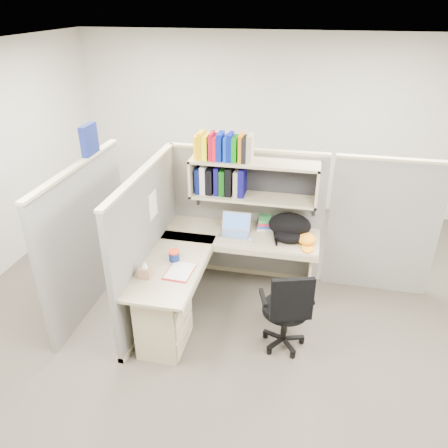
% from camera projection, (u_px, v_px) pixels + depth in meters
% --- Properties ---
extents(ground, '(6.00, 6.00, 0.00)m').
position_uv_depth(ground, '(231.00, 316.00, 4.79)').
color(ground, '#3A352D').
rests_on(ground, ground).
extents(room_shell, '(6.00, 6.00, 6.00)m').
position_uv_depth(room_shell, '(233.00, 179.00, 4.04)').
color(room_shell, beige).
rests_on(room_shell, ground).
extents(cubicle, '(3.79, 1.84, 1.95)m').
position_uv_depth(cubicle, '(207.00, 221.00, 4.83)').
color(cubicle, slate).
rests_on(cubicle, ground).
extents(desk, '(1.74, 1.75, 0.73)m').
position_uv_depth(desk, '(187.00, 295.00, 4.42)').
color(desk, tan).
rests_on(desk, ground).
extents(laptop, '(0.33, 0.33, 0.23)m').
position_uv_depth(laptop, '(234.00, 226.00, 4.87)').
color(laptop, '#B8B8BD').
rests_on(laptop, desk).
extents(backpack, '(0.50, 0.40, 0.28)m').
position_uv_depth(backpack, '(289.00, 228.00, 4.78)').
color(backpack, black).
rests_on(backpack, desk).
extents(orange_cap, '(0.25, 0.27, 0.11)m').
position_uv_depth(orange_cap, '(307.00, 239.00, 4.72)').
color(orange_cap, orange).
rests_on(orange_cap, desk).
extents(snack_canister, '(0.11, 0.11, 0.11)m').
position_uv_depth(snack_canister, '(174.00, 255.00, 4.42)').
color(snack_canister, navy).
rests_on(snack_canister, desk).
extents(tissue_box, '(0.11, 0.11, 0.17)m').
position_uv_depth(tissue_box, '(145.00, 269.00, 4.15)').
color(tissue_box, '#A67D5E').
rests_on(tissue_box, desk).
extents(mouse, '(0.09, 0.07, 0.03)m').
position_uv_depth(mouse, '(250.00, 240.00, 4.80)').
color(mouse, '#899DC2').
rests_on(mouse, desk).
extents(paper_cup, '(0.07, 0.07, 0.10)m').
position_uv_depth(paper_cup, '(239.00, 225.00, 5.03)').
color(paper_cup, white).
rests_on(paper_cup, desk).
extents(book_stack, '(0.22, 0.28, 0.12)m').
position_uv_depth(book_stack, '(265.00, 222.00, 5.07)').
color(book_stack, gray).
rests_on(book_stack, desk).
extents(loose_paper, '(0.25, 0.32, 0.00)m').
position_uv_depth(loose_paper, '(180.00, 271.00, 4.28)').
color(loose_paper, white).
rests_on(loose_paper, desk).
extents(task_chair, '(0.54, 0.50, 0.94)m').
position_uv_depth(task_chair, '(285.00, 321.00, 4.21)').
color(task_chair, black).
rests_on(task_chair, ground).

